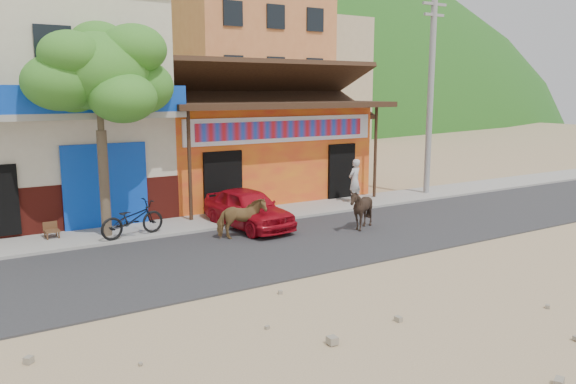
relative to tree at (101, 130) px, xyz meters
name	(u,v)px	position (x,y,z in m)	size (l,w,h in m)	color
ground	(361,267)	(4.60, -5.80, -3.12)	(120.00, 120.00, 0.00)	#9E825B
road	(305,242)	(4.60, -3.30, -3.10)	(60.00, 5.00, 0.04)	#28282B
sidewalk	(247,217)	(4.60, 0.20, -3.06)	(60.00, 2.00, 0.12)	gray
dance_club	(245,151)	(6.60, 4.20, -1.32)	(8.00, 6.00, 3.60)	orange
cafe_building	(42,112)	(-0.90, 4.20, 0.38)	(7.00, 6.00, 7.00)	beige
apartment_front	(242,63)	(13.60, 18.20, 2.88)	(9.00, 9.00, 12.00)	#CC723F
apartment_rear	(305,81)	(22.60, 24.20, 1.88)	(8.00, 8.00, 10.00)	tan
hillside	(10,28)	(4.60, 64.20, 8.88)	(100.00, 40.00, 24.00)	#194C14
tree	(101,130)	(0.00, 0.00, 0.00)	(3.00, 3.00, 6.00)	#2D721E
utility_pole	(431,93)	(12.80, 0.20, 1.00)	(0.24, 0.24, 8.00)	gray
cow_tan	(242,219)	(3.27, -2.05, -2.50)	(0.63, 1.37, 1.16)	brown
cow_dark	(361,209)	(6.83, -3.01, -2.45)	(1.02, 1.15, 1.27)	black
red_car	(248,208)	(4.03, -1.00, -2.47)	(1.44, 3.58, 1.22)	#AB0C19
scooter	(132,219)	(0.60, -0.50, -2.50)	(0.67, 1.92, 1.01)	black
pedestrian	(355,181)	(9.10, 0.20, -2.20)	(0.58, 0.38, 1.60)	#B9B9B9
cafe_chair_left	(51,224)	(-1.40, 0.51, -2.59)	(0.39, 0.39, 0.83)	#472917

